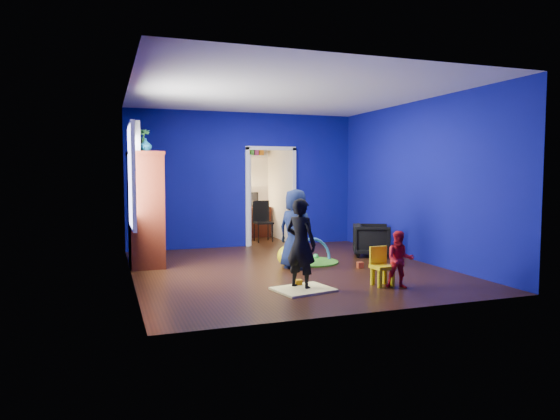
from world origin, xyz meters
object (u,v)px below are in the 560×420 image
object	(u,v)px
tv_armoire	(145,209)
folding_chair	(263,222)
kid_chair	(383,268)
crt_tv	(148,206)
play_mat	(311,262)
study_desk	(252,222)
child_navy	(296,229)
armchair	(371,240)
vase	(146,145)
hopper_ball	(288,256)
toddler_red	(400,260)
child_black	(301,244)

from	to	relation	value
tv_armoire	folding_chair	xyz separation A→B (m)	(2.81, 2.11, -0.52)
kid_chair	crt_tv	bearing A→B (deg)	133.57
play_mat	study_desk	bearing A→B (deg)	89.86
crt_tv	study_desk	distance (m)	4.18
crt_tv	folding_chair	world-z (taller)	crt_tv
tv_armoire	study_desk	bearing A→B (deg)	47.57
child_navy	tv_armoire	xyz separation A→B (m)	(-2.33, 1.20, 0.31)
kid_chair	study_desk	bearing A→B (deg)	88.79
armchair	vase	world-z (taller)	vase
folding_chair	play_mat	bearing A→B (deg)	-90.19
study_desk	hopper_ball	bearing A→B (deg)	-97.45
crt_tv	study_desk	world-z (taller)	crt_tv
armchair	tv_armoire	size ratio (longest dim) A/B	0.35
hopper_ball	toddler_red	bearing A→B (deg)	-65.88
vase	tv_armoire	distance (m)	1.13
child_black	play_mat	bearing A→B (deg)	-62.46
study_desk	folding_chair	xyz separation A→B (m)	(0.00, -0.96, 0.09)
child_black	toddler_red	distance (m)	1.40
child_navy	play_mat	world-z (taller)	child_navy
armchair	play_mat	size ratio (longest dim) A/B	0.70
child_navy	play_mat	xyz separation A→B (m)	(0.47, 0.44, -0.65)
child_black	crt_tv	xyz separation A→B (m)	(-1.83, 2.59, 0.39)
hopper_ball	tv_armoire	bearing A→B (deg)	157.30
child_black	play_mat	size ratio (longest dim) A/B	1.29
play_mat	child_navy	bearing A→B (deg)	-136.84
crt_tv	toddler_red	bearing A→B (deg)	-43.50
child_black	kid_chair	bearing A→B (deg)	-135.33
toddler_red	vase	distance (m)	4.49
tv_armoire	hopper_ball	size ratio (longest dim) A/B	5.45
vase	study_desk	distance (m)	4.70
crt_tv	kid_chair	bearing A→B (deg)	-42.92
armchair	folding_chair	xyz separation A→B (m)	(-1.38, 2.59, 0.15)
child_black	child_navy	distance (m)	1.46
crt_tv	play_mat	distance (m)	3.03
child_navy	play_mat	bearing A→B (deg)	-83.08
child_navy	toddler_red	xyz separation A→B (m)	(0.86, -1.79, -0.27)
toddler_red	child_black	bearing A→B (deg)	-171.02
child_navy	toddler_red	distance (m)	2.00
study_desk	folding_chair	distance (m)	0.96
vase	play_mat	distance (m)	3.50
armchair	hopper_ball	size ratio (longest dim) A/B	1.89
tv_armoire	toddler_red	bearing A→B (deg)	-43.14
play_mat	armchair	bearing A→B (deg)	11.61
folding_chair	tv_armoire	bearing A→B (deg)	-143.07
armchair	study_desk	distance (m)	3.81
hopper_ball	study_desk	xyz separation A→B (m)	(0.53, 4.02, 0.20)
armchair	study_desk	bearing A→B (deg)	46.01
study_desk	tv_armoire	bearing A→B (deg)	-132.43
child_black	folding_chair	world-z (taller)	child_black
tv_armoire	play_mat	bearing A→B (deg)	-15.32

